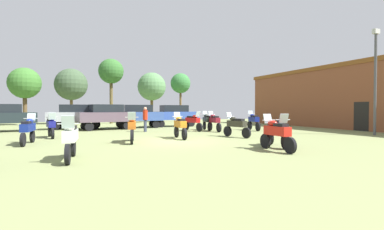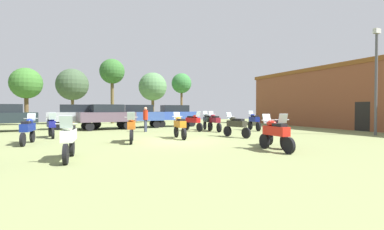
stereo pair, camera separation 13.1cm
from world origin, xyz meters
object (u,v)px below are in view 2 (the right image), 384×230
(brick_building, at_px, (356,97))
(tree_6, at_px, (112,72))
(car_2, at_px, (107,115))
(motorcycle_1, at_px, (254,121))
(tree_3, at_px, (72,85))
(motorcycle_5, at_px, (180,126))
(motorcycle_8, at_px, (236,125))
(car_3, at_px, (138,114))
(tree_2, at_px, (182,84))
(tree_5, at_px, (26,84))
(lamp_post, at_px, (376,76))
(motorcycle_7, at_px, (214,121))
(car_1, at_px, (78,115))
(motorcycle_6, at_px, (132,127))
(tree_1, at_px, (153,87))
(motorcycle_3, at_px, (207,121))
(person_1, at_px, (145,117))
(motorcycle_12, at_px, (69,138))
(car_5, at_px, (175,114))
(motorcycle_11, at_px, (275,133))
(motorcycle_13, at_px, (193,121))
(car_6, at_px, (4,116))
(motorcycle_10, at_px, (51,125))

(brick_building, distance_m, tree_6, 24.71)
(car_2, bearing_deg, motorcycle_1, -126.58)
(motorcycle_1, distance_m, tree_3, 20.31)
(motorcycle_5, distance_m, motorcycle_8, 3.35)
(car_3, height_order, tree_2, tree_2)
(tree_5, xyz_separation_m, lamp_post, (21.78, -20.97, -0.49))
(motorcycle_7, height_order, car_1, car_1)
(car_1, bearing_deg, tree_3, 11.60)
(motorcycle_6, xyz_separation_m, car_3, (2.59, 10.56, 0.42))
(car_2, xyz_separation_m, tree_1, (6.45, 10.10, 3.16))
(motorcycle_3, distance_m, lamp_post, 11.52)
(motorcycle_1, relative_size, person_1, 1.20)
(tree_3, bearing_deg, motorcycle_1, -50.02)
(motorcycle_3, distance_m, tree_2, 15.14)
(motorcycle_12, relative_size, lamp_post, 0.33)
(motorcycle_12, relative_size, tree_1, 0.36)
(lamp_post, bearing_deg, motorcycle_7, 139.68)
(brick_building, bearing_deg, motorcycle_1, 175.25)
(motorcycle_6, distance_m, tree_1, 20.70)
(motorcycle_5, distance_m, tree_6, 19.03)
(motorcycle_3, bearing_deg, car_2, 164.19)
(motorcycle_1, relative_size, motorcycle_5, 1.00)
(car_5, bearing_deg, car_1, 92.30)
(person_1, distance_m, lamp_post, 15.29)
(tree_6, bearing_deg, motorcycle_11, -82.33)
(motorcycle_13, distance_m, tree_3, 16.67)
(brick_building, bearing_deg, motorcycle_7, 174.81)
(motorcycle_11, relative_size, tree_5, 0.37)
(car_1, xyz_separation_m, car_5, (8.48, 0.23, 0.00))
(motorcycle_13, relative_size, tree_5, 0.39)
(motorcycle_12, bearing_deg, person_1, -109.95)
(motorcycle_1, relative_size, tree_3, 0.36)
(car_3, bearing_deg, tree_6, 10.57)
(tree_2, bearing_deg, car_6, -150.74)
(tree_1, distance_m, tree_5, 13.28)
(person_1, bearing_deg, car_5, 0.90)
(motorcycle_7, xyz_separation_m, car_6, (-14.20, 5.62, 0.44))
(car_1, xyz_separation_m, tree_3, (-0.39, 8.53, 3.12))
(car_5, height_order, tree_2, tree_2)
(motorcycle_5, height_order, car_3, car_3)
(motorcycle_10, relative_size, motorcycle_11, 1.02)
(brick_building, relative_size, motorcycle_7, 9.52)
(motorcycle_13, bearing_deg, motorcycle_3, 176.49)
(car_2, distance_m, car_3, 3.06)
(motorcycle_8, distance_m, tree_1, 19.53)
(person_1, distance_m, tree_6, 13.90)
(motorcycle_6, bearing_deg, motorcycle_5, -152.12)
(car_2, relative_size, tree_2, 0.73)
(tree_1, bearing_deg, tree_6, -175.76)
(motorcycle_1, bearing_deg, motorcycle_11, -109.68)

